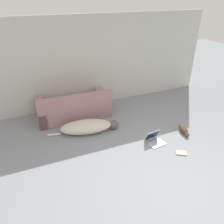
{
  "coord_description": "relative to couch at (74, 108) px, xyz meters",
  "views": [
    {
      "loc": [
        -1.95,
        -2.08,
        2.94
      ],
      "look_at": [
        -0.38,
        1.71,
        0.65
      ],
      "focal_mm": 35.0,
      "sensor_mm": 36.0,
      "label": 1
    }
  ],
  "objects": [
    {
      "name": "couch",
      "position": [
        0.0,
        0.0,
        0.0
      ],
      "size": [
        1.86,
        0.88,
        0.77
      ],
      "rotation": [
        0.0,
        0.0,
        3.13
      ],
      "color": "#A3757A",
      "rests_on": "ground_plane"
    },
    {
      "name": "wall_back",
      "position": [
        0.94,
        0.59,
        0.97
      ],
      "size": [
        6.61,
        0.06,
        2.45
      ],
      "color": "beige",
      "rests_on": "ground_plane"
    },
    {
      "name": "ground_plane",
      "position": [
        0.94,
        -2.94,
        -0.25
      ],
      "size": [
        20.0,
        20.0,
        0.0
      ],
      "primitive_type": "plane",
      "color": "gray"
    },
    {
      "name": "dog",
      "position": [
        0.12,
        -0.82,
        -0.11
      ],
      "size": [
        1.66,
        0.71,
        0.29
      ],
      "rotation": [
        0.0,
        0.0,
        6.1
      ],
      "color": "beige",
      "rests_on": "ground_plane"
    },
    {
      "name": "cat",
      "position": [
        2.21,
        -1.71,
        -0.19
      ],
      "size": [
        0.27,
        0.53,
        0.12
      ],
      "rotation": [
        0.0,
        0.0,
        4.4
      ],
      "color": "#473323",
      "rests_on": "ground_plane"
    },
    {
      "name": "laptop_open",
      "position": [
        1.36,
        -1.75,
        -0.18
      ],
      "size": [
        0.4,
        0.39,
        0.24
      ],
      "rotation": [
        0.0,
        0.0,
        0.14
      ],
      "color": "#B7B7BC",
      "rests_on": "ground_plane"
    },
    {
      "name": "book_cream",
      "position": [
        1.67,
        -2.32,
        -0.24
      ],
      "size": [
        0.25,
        0.22,
        0.02
      ],
      "rotation": [
        0.0,
        0.0,
        -0.54
      ],
      "color": "beige",
      "rests_on": "ground_plane"
    }
  ]
}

